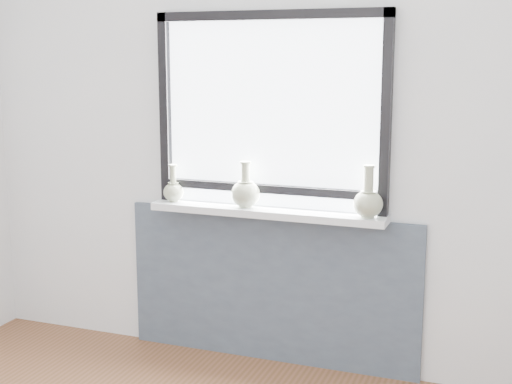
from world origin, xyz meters
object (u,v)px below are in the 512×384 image
(windowsill, at_px, (266,212))
(vase_b, at_px, (246,192))
(vase_a, at_px, (174,190))
(vase_c, at_px, (368,201))

(windowsill, xyz_separation_m, vase_b, (-0.12, -0.01, 0.10))
(vase_a, bearing_deg, vase_b, -0.58)
(vase_b, distance_m, vase_c, 0.68)
(windowsill, height_order, vase_c, vase_c)
(vase_a, relative_size, vase_b, 0.84)
(windowsill, distance_m, vase_b, 0.16)
(windowsill, relative_size, vase_a, 6.22)
(vase_a, height_order, vase_b, vase_b)
(vase_a, distance_m, vase_b, 0.44)
(windowsill, distance_m, vase_c, 0.57)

